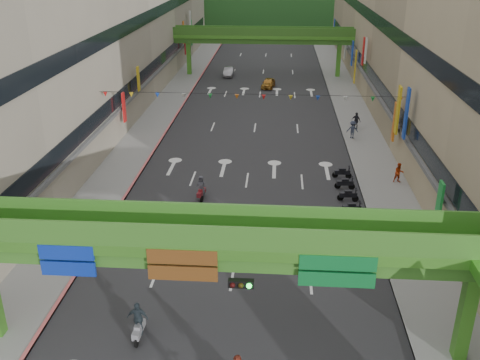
{
  "coord_description": "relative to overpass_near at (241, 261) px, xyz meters",
  "views": [
    {
      "loc": [
        2.32,
        -14.14,
        17.53
      ],
      "look_at": [
        0.0,
        18.0,
        3.5
      ],
      "focal_mm": 40.0,
      "sensor_mm": 36.0,
      "label": 1
    }
  ],
  "objects": [
    {
      "name": "car_silver",
      "position": [
        -5.97,
        59.21,
        -4.56
      ],
      "size": [
        1.4,
        3.95,
        1.3
      ],
      "primitive_type": "imported",
      "rotation": [
        0.0,
        0.0,
        -0.01
      ],
      "color": "#95939A",
      "rests_on": "ground"
    },
    {
      "name": "hill_left",
      "position": [
        -15.93,
        154.62,
        -5.21
      ],
      "size": [
        168.0,
        140.0,
        112.0
      ],
      "primitive_type": "ellipsoid",
      "color": "#1C4419",
      "rests_on": "ground"
    },
    {
      "name": "pedestrian_dark",
      "position": [
        9.58,
        34.59,
        -4.32
      ],
      "size": [
        1.08,
        0.99,
        1.77
      ],
      "primitive_type": "imported",
      "rotation": [
        0.0,
        0.0,
        -0.69
      ],
      "color": "black",
      "rests_on": "ground"
    },
    {
      "name": "sidewalk_left",
      "position": [
        -11.93,
        44.62,
        -5.13
      ],
      "size": [
        4.0,
        140.0,
        0.15
      ],
      "primitive_type": "cube",
      "color": "gray",
      "rests_on": "ground"
    },
    {
      "name": "building_row_left",
      "position": [
        -19.86,
        44.62,
        4.25
      ],
      "size": [
        12.8,
        95.0,
        19.0
      ],
      "color": "#9E937F",
      "rests_on": "ground"
    },
    {
      "name": "curb_left",
      "position": [
        -10.03,
        44.62,
        -5.12
      ],
      "size": [
        0.2,
        140.0,
        0.18
      ],
      "primitive_type": "cube",
      "color": "#CC5959",
      "rests_on": "ground"
    },
    {
      "name": "building_row_right",
      "position": [
        18.0,
        44.62,
        4.25
      ],
      "size": [
        12.8,
        95.0,
        19.0
      ],
      "color": "gray",
      "rests_on": "ground"
    },
    {
      "name": "scooter_rider_far",
      "position": [
        -4.17,
        16.82,
        -4.26
      ],
      "size": [
        0.83,
        1.59,
        1.89
      ],
      "color": "maroon",
      "rests_on": "ground"
    },
    {
      "name": "pedestrian_red",
      "position": [
        11.27,
        20.79,
        -4.39
      ],
      "size": [
        0.89,
        0.74,
        1.63
      ],
      "primitive_type": "imported",
      "rotation": [
        0.0,
        0.0,
        0.17
      ],
      "color": "#AF320C",
      "rests_on": "ground"
    },
    {
      "name": "overpass_far",
      "position": [
        -0.93,
        59.62,
        0.2
      ],
      "size": [
        28.0,
        2.2,
        7.1
      ],
      "color": "#4C9E2D",
      "rests_on": "ground"
    },
    {
      "name": "bunting_string",
      "position": [
        -0.93,
        24.62,
        0.75
      ],
      "size": [
        26.0,
        0.36,
        0.47
      ],
      "color": "black",
      "rests_on": "ground"
    },
    {
      "name": "pedestrian_blue",
      "position": [
        8.87,
        31.58,
        -4.32
      ],
      "size": [
        0.84,
        0.55,
        1.77
      ],
      "primitive_type": "imported",
      "rotation": [
        0.0,
        0.0,
        3.12
      ],
      "color": "#2F374C",
      "rests_on": "ground"
    },
    {
      "name": "curb_right",
      "position": [
        8.17,
        44.62,
        -5.12
      ],
      "size": [
        0.2,
        140.0,
        0.18
      ],
      "primitive_type": "cube",
      "color": "gray",
      "rests_on": "ground"
    },
    {
      "name": "hill_right",
      "position": [
        24.07,
        174.62,
        -5.21
      ],
      "size": [
        208.0,
        176.0,
        128.0
      ],
      "primitive_type": "ellipsoid",
      "color": "#1C4419",
      "rests_on": "ground"
    },
    {
      "name": "car_yellow",
      "position": [
        0.05,
        52.38,
        -4.56
      ],
      "size": [
        2.09,
        3.97,
        1.29
      ],
      "primitive_type": "imported",
      "rotation": [
        0.0,
        0.0,
        -0.16
      ],
      "color": "#BD7D29",
      "rests_on": "ground"
    },
    {
      "name": "sidewalk_right",
      "position": [
        10.07,
        44.62,
        -5.13
      ],
      "size": [
        4.0,
        140.0,
        0.15
      ],
      "primitive_type": "cube",
      "color": "gray",
      "rests_on": "ground"
    },
    {
      "name": "road_slab",
      "position": [
        -0.93,
        44.62,
        -5.2
      ],
      "size": [
        18.0,
        140.0,
        0.02
      ],
      "primitive_type": "cube",
      "color": "#28282B",
      "rests_on": "ground"
    },
    {
      "name": "parked_scooter_row",
      "position": [
        6.87,
        16.14,
        -4.68
      ],
      "size": [
        1.6,
        11.58,
        1.08
      ],
      "color": "black",
      "rests_on": "ground"
    },
    {
      "name": "scooter_rider_left",
      "position": [
        -5.01,
        0.89,
        -4.14
      ],
      "size": [
        1.05,
        1.6,
        2.12
      ],
      "color": "gray",
      "rests_on": "ground"
    },
    {
      "name": "overpass_near",
      "position": [
        0.0,
        0.0,
        0.0
      ],
      "size": [
        28.0,
        12.27,
        7.1
      ],
      "color": "#4C9E2D",
      "rests_on": "ground"
    }
  ]
}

